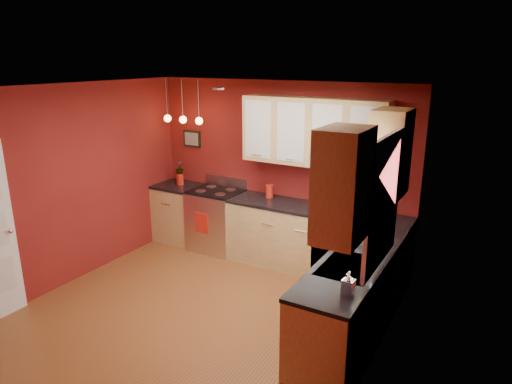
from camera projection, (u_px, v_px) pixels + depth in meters
The scene contains 26 objects.
floor at pixel (195, 318), 5.29m from camera, with size 4.20×4.20×0.00m, color brown.
ceiling at pixel (185, 89), 4.55m from camera, with size 4.00×4.20×0.02m, color beige.
wall_back at pixel (279, 171), 6.66m from camera, with size 4.00×0.02×2.60m, color maroon.
wall_front at pixel (4, 297), 3.17m from camera, with size 4.00×0.02×2.60m, color maroon.
wall_left at pixel (66, 187), 5.87m from camera, with size 0.02×4.20×2.60m, color maroon.
wall_right at pixel (373, 249), 3.96m from camera, with size 0.02×4.20×2.60m, color maroon.
base_cabinets_back_left at pixel (180, 214), 7.44m from camera, with size 0.70×0.60×0.90m, color #DBBA75.
base_cabinets_back_right at pixel (315, 242), 6.31m from camera, with size 2.54×0.60×0.90m, color #DBBA75.
base_cabinets_right at pixel (351, 304), 4.72m from camera, with size 0.60×2.10×0.90m, color #DBBA75.
counter_back_left at pixel (178, 186), 7.31m from camera, with size 0.70×0.62×0.04m, color black.
counter_back_right at pixel (316, 210), 6.17m from camera, with size 2.54×0.62×0.04m, color black.
counter_right at pixel (354, 262), 4.59m from camera, with size 0.62×2.10×0.04m, color black.
gas_range at pixel (216, 219), 7.09m from camera, with size 0.76×0.64×1.11m.
dishwasher_front at pixel (333, 255), 5.89m from camera, with size 0.60×0.02×0.80m, color silver.
sink at pixel (349, 269), 4.46m from camera, with size 0.50×0.70×0.33m.
window at pixel (383, 197), 4.11m from camera, with size 0.06×1.02×1.22m.
upper_cabinets_back at pixel (314, 132), 6.05m from camera, with size 2.00×0.35×0.90m, color #DBBA75.
upper_cabinets_right at pixel (370, 167), 4.13m from camera, with size 0.35×1.95×0.90m, color #DBBA75.
wall_picture at pixel (192, 139), 7.29m from camera, with size 0.32×0.03×0.26m, color black.
pendant_lights at pixel (183, 119), 6.86m from camera, with size 0.71×0.11×0.66m.
red_canister at pixel (270, 191), 6.62m from camera, with size 0.13×0.13×0.19m.
red_vase at pixel (180, 179), 7.29m from camera, with size 0.11×0.11×0.18m, color #B51F13.
flowers at pixel (179, 168), 7.24m from camera, with size 0.13×0.13×0.23m, color #B51F13.
coffee_maker at pixel (373, 208), 5.81m from camera, with size 0.21×0.20×0.25m.
soap_pump at pixel (348, 284), 3.89m from camera, with size 0.10×0.10×0.22m, color silver.
dish_towel at pixel (202, 223), 6.82m from camera, with size 0.23×0.02×0.31m, color #B51F13.
Camera 1 is at (2.93, -3.68, 2.90)m, focal length 32.00 mm.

